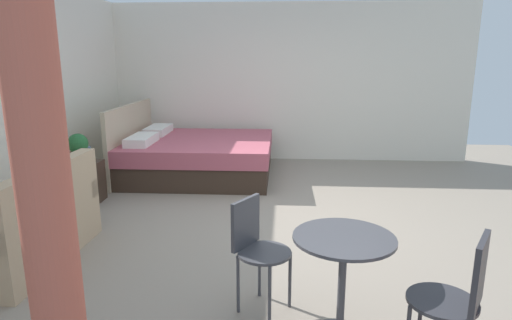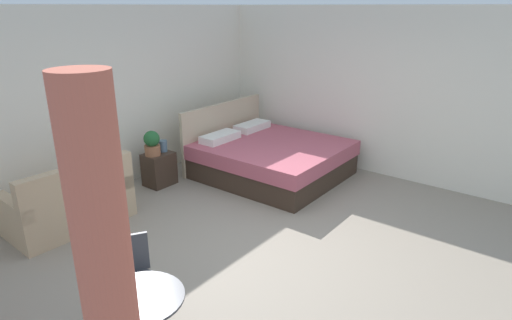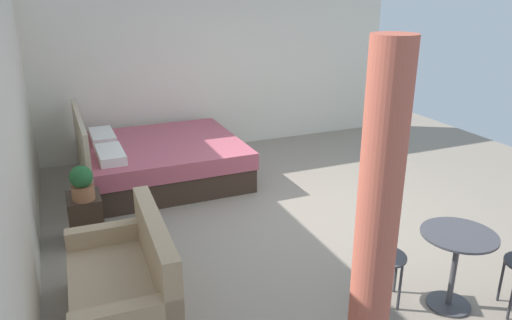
% 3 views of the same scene
% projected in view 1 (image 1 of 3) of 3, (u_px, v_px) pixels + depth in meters
% --- Properties ---
extents(ground_plane, '(9.14, 9.20, 0.02)m').
position_uv_depth(ground_plane, '(289.00, 221.00, 4.88)').
color(ground_plane, gray).
extents(wall_back, '(9.14, 0.12, 2.68)m').
position_uv_depth(wall_back, '(9.00, 98.00, 4.77)').
color(wall_back, silver).
rests_on(wall_back, ground).
extents(wall_right, '(0.12, 6.20, 2.68)m').
position_uv_depth(wall_right, '(289.00, 83.00, 7.54)').
color(wall_right, silver).
rests_on(wall_right, ground).
extents(bed, '(2.01, 2.19, 1.09)m').
position_uv_depth(bed, '(196.00, 156.00, 6.67)').
color(bed, '#38281E').
rests_on(bed, ground).
extents(couch, '(1.46, 0.83, 0.89)m').
position_uv_depth(couch, '(26.00, 230.00, 3.84)').
color(couch, tan).
rests_on(couch, ground).
extents(nightstand, '(0.44, 0.36, 0.52)m').
position_uv_depth(nightstand, '(85.00, 183.00, 5.40)').
color(nightstand, '#38281E').
rests_on(nightstand, ground).
extents(potted_plant, '(0.24, 0.24, 0.38)m').
position_uv_depth(potted_plant, '(78.00, 149.00, 5.19)').
color(potted_plant, '#935B3D').
rests_on(potted_plant, nightstand).
extents(vase, '(0.13, 0.13, 0.18)m').
position_uv_depth(vase, '(86.00, 154.00, 5.43)').
color(vase, slate).
rests_on(vase, nightstand).
extents(balcony_table, '(0.63, 0.63, 0.72)m').
position_uv_depth(balcony_table, '(343.00, 269.00, 2.71)').
color(balcony_table, '#3F3F44').
rests_on(balcony_table, ground).
extents(cafe_chair_near_window, '(0.53, 0.53, 0.89)m').
position_uv_depth(cafe_chair_near_window, '(459.00, 295.00, 2.33)').
color(cafe_chair_near_window, '#2D2D33').
rests_on(cafe_chair_near_window, ground).
extents(cafe_chair_near_couch, '(0.53, 0.53, 0.81)m').
position_uv_depth(cafe_chair_near_couch, '(256.00, 243.00, 3.08)').
color(cafe_chair_near_couch, '#3F3F44').
rests_on(cafe_chair_near_couch, ground).
extents(curtain_right, '(0.24, 0.24, 2.47)m').
position_uv_depth(curtain_right, '(44.00, 185.00, 1.92)').
color(curtain_right, '#C15B47').
rests_on(curtain_right, ground).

